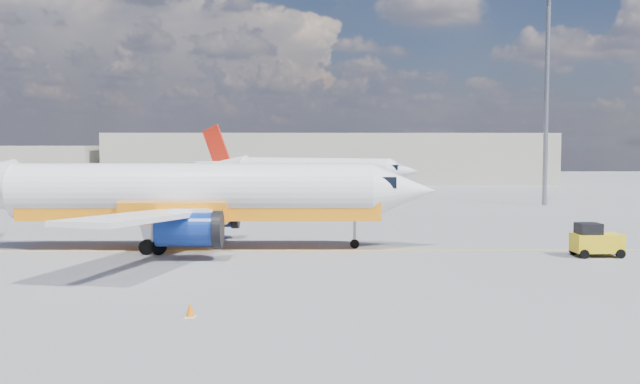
{
  "coord_description": "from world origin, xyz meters",
  "views": [
    {
      "loc": [
        1.63,
        -39.96,
        6.58
      ],
      "look_at": [
        2.3,
        4.14,
        3.5
      ],
      "focal_mm": 40.0,
      "sensor_mm": 36.0,
      "label": 1
    }
  ],
  "objects_px": {
    "traffic_cone": "(190,310)",
    "main_jet": "(176,194)",
    "second_jet": "(308,171)",
    "gse_tug": "(595,241)"
  },
  "relations": [
    {
      "from": "main_jet",
      "to": "second_jet",
      "type": "height_order",
      "value": "main_jet"
    },
    {
      "from": "main_jet",
      "to": "second_jet",
      "type": "relative_size",
      "value": 1.15
    },
    {
      "from": "main_jet",
      "to": "gse_tug",
      "type": "relative_size",
      "value": 12.03
    },
    {
      "from": "main_jet",
      "to": "traffic_cone",
      "type": "xyz_separation_m",
      "value": [
        3.72,
        -17.44,
        -3.09
      ]
    },
    {
      "from": "second_jet",
      "to": "gse_tug",
      "type": "relative_size",
      "value": 10.42
    },
    {
      "from": "second_jet",
      "to": "traffic_cone",
      "type": "bearing_deg",
      "value": -69.27
    },
    {
      "from": "main_jet",
      "to": "second_jet",
      "type": "xyz_separation_m",
      "value": [
        8.03,
        44.06,
        -0.39
      ]
    },
    {
      "from": "traffic_cone",
      "to": "main_jet",
      "type": "bearing_deg",
      "value": 102.05
    },
    {
      "from": "traffic_cone",
      "to": "second_jet",
      "type": "bearing_deg",
      "value": 85.99
    },
    {
      "from": "second_jet",
      "to": "gse_tug",
      "type": "xyz_separation_m",
      "value": [
        16.7,
        -47.53,
        -2.06
      ]
    }
  ]
}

